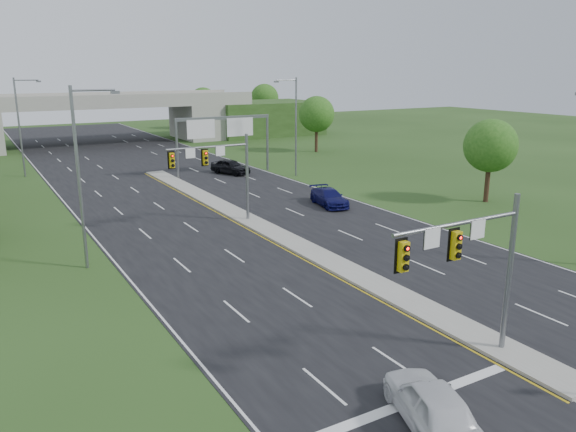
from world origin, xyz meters
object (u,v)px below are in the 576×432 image
(sign_gantry, at_px, (223,129))
(car_far_b, at_px, (329,197))
(overpass, at_px, (97,122))
(car_white, at_px, (431,403))
(signal_mast_near, at_px, (475,257))
(signal_mast_far, at_px, (221,165))
(car_far_c, at_px, (230,167))

(sign_gantry, bearing_deg, car_far_b, -84.27)
(overpass, height_order, car_white, overpass)
(signal_mast_near, xyz_separation_m, signal_mast_far, (0.00, 25.00, 0.00))
(signal_mast_near, height_order, sign_gantry, signal_mast_near)
(signal_mast_far, bearing_deg, overpass, 87.65)
(signal_mast_far, bearing_deg, signal_mast_near, -90.00)
(signal_mast_far, xyz_separation_m, overpass, (2.26, 55.07, -1.17))
(car_white, distance_m, car_far_c, 49.20)
(signal_mast_far, xyz_separation_m, car_far_b, (10.85, 1.06, -3.95))
(signal_mast_far, relative_size, sign_gantry, 0.60)
(signal_mast_near, relative_size, sign_gantry, 0.60)
(car_white, bearing_deg, signal_mast_far, -79.85)
(car_white, relative_size, car_far_b, 0.95)
(overpass, xyz_separation_m, car_far_c, (7.47, -35.22, -2.68))
(signal_mast_near, height_order, overpass, overpass)
(car_far_b, bearing_deg, signal_mast_far, -164.21)
(signal_mast_far, height_order, car_far_b, signal_mast_far)
(car_far_c, bearing_deg, car_far_b, -109.28)
(car_far_b, bearing_deg, car_far_c, 103.61)
(signal_mast_near, height_order, signal_mast_far, same)
(car_far_b, xyz_separation_m, car_far_c, (-1.12, 18.80, 0.10))
(sign_gantry, xyz_separation_m, car_far_b, (1.90, -18.93, -4.47))
(signal_mast_near, xyz_separation_m, car_white, (-4.24, -2.32, -3.87))
(sign_gantry, xyz_separation_m, car_far_c, (0.78, -0.14, -4.36))
(signal_mast_near, relative_size, car_far_b, 1.35)
(signal_mast_near, distance_m, overpass, 80.11)
(signal_mast_far, height_order, car_far_c, signal_mast_far)
(sign_gantry, bearing_deg, overpass, 100.79)
(car_white, bearing_deg, car_far_c, -87.53)
(car_white, distance_m, car_far_b, 32.14)
(signal_mast_far, distance_m, car_white, 27.92)
(car_white, height_order, car_far_b, car_white)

